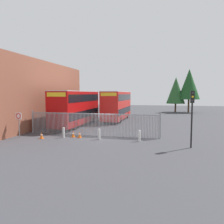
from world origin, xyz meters
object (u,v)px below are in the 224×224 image
Objects in this scene: bollard_near_left at (64,133)px; traffic_light_kerbside at (192,108)px; traffic_cone_near_kerb at (80,135)px; double_decker_bus_behind_fence_left at (117,104)px; traffic_cone_by_gate at (42,135)px; bollard_near_right at (140,136)px; bollard_center_front at (99,134)px; speed_limit_sign_post at (19,119)px; double_decker_bus_near_gate at (77,107)px; traffic_cone_mid_forecourt at (73,134)px.

bollard_near_left is 11.44m from traffic_light_kerbside.
traffic_cone_near_kerb is at bearing 11.26° from bollard_near_left.
double_decker_bus_behind_fence_left reaches higher than traffic_cone_by_gate.
bollard_near_right is (5.03, -14.39, -1.95)m from double_decker_bus_behind_fence_left.
double_decker_bus_behind_fence_left is at bearing 87.75° from traffic_cone_near_kerb.
bollard_center_front is 5.30m from traffic_cone_by_gate.
bollard_near_right reaches higher than traffic_cone_near_kerb.
bollard_near_left is 1.61× the size of traffic_cone_near_kerb.
bollard_near_right is at bearing 161.08° from traffic_light_kerbside.
double_decker_bus_behind_fence_left reaches higher than speed_limit_sign_post.
double_decker_bus_near_gate is 18.32× the size of traffic_cone_mid_forecourt.
bollard_near_left is at bearing 179.72° from bollard_center_front.
double_decker_bus_near_gate is 7.87m from double_decker_bus_behind_fence_left.
speed_limit_sign_post is (-2.17, -0.20, 1.49)m from traffic_cone_by_gate.
traffic_light_kerbside reaches higher than speed_limit_sign_post.
speed_limit_sign_post reaches higher than traffic_cone_near_kerb.
bollard_near_left is 1.00× the size of bollard_center_front.
traffic_cone_by_gate is 1.00× the size of traffic_cone_near_kerb.
traffic_cone_near_kerb is 0.25× the size of speed_limit_sign_post.
traffic_cone_by_gate and traffic_cone_mid_forecourt have the same top height.
bollard_near_left is (-2.02, -14.43, -1.95)m from double_decker_bus_behind_fence_left.
traffic_cone_by_gate is 13.14m from traffic_light_kerbside.
double_decker_bus_near_gate reaches higher than traffic_light_kerbside.
bollard_near_right is 0.22× the size of traffic_light_kerbside.
bollard_near_right is at bearing 0.36° from bollard_near_left.
bollard_near_left is at bearing -97.97° from double_decker_bus_behind_fence_left.
bollard_near_right is 1.61× the size of traffic_cone_near_kerb.
double_decker_bus_near_gate is 1.00× the size of double_decker_bus_behind_fence_left.
traffic_cone_mid_forecourt is 10.82m from traffic_light_kerbside.
traffic_cone_mid_forecourt is at bearing 27.47° from traffic_cone_by_gate.
bollard_near_left is 7.05m from bollard_near_right.
traffic_cone_near_kerb is (0.70, -0.14, 0.00)m from traffic_cone_mid_forecourt.
bollard_center_front is at bearing 8.24° from speed_limit_sign_post.
double_decker_bus_behind_fence_left is 14.70m from bollard_near_left.
bollard_near_left is at bearing -150.58° from traffic_cone_mid_forecourt.
double_decker_bus_behind_fence_left is at bearing 95.69° from bollard_center_front.
bollard_center_front is 1.00× the size of bollard_near_right.
bollard_center_front is (1.44, -14.45, -1.95)m from double_decker_bus_behind_fence_left.
traffic_cone_by_gate is (-3.78, -15.32, -2.13)m from double_decker_bus_behind_fence_left.
bollard_center_front is at bearing -8.78° from traffic_cone_near_kerb.
traffic_light_kerbside is at bearing -9.62° from traffic_cone_near_kerb.
traffic_light_kerbside is (4.04, -1.38, 2.51)m from bollard_near_right.
traffic_cone_by_gate is 2.84m from traffic_cone_mid_forecourt.
double_decker_bus_near_gate is 18.32× the size of traffic_cone_near_kerb.
traffic_light_kerbside is at bearing -60.12° from double_decker_bus_behind_fence_left.
double_decker_bus_near_gate is 8.26m from traffic_cone_near_kerb.
speed_limit_sign_post is (-5.39, -1.38, 1.49)m from traffic_cone_near_kerb.
bollard_center_front is 1.61× the size of traffic_cone_near_kerb.
traffic_cone_near_kerb is at bearing 20.00° from traffic_cone_by_gate.
bollard_center_front is at bearing -179.03° from bollard_near_right.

